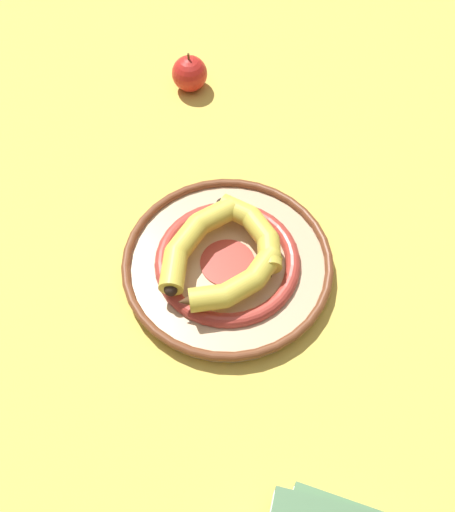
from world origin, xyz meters
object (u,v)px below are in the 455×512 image
Objects in this scene: decorative_bowl at (228,264)px; banana_a at (235,285)px; banana_b at (256,232)px; apple at (190,74)px; banana_c at (194,239)px.

decorative_bowl is 0.07m from banana_a.
banana_a is at bearing 129.72° from banana_b.
banana_b is (-0.07, 0.07, -0.00)m from banana_a.
decorative_bowl is at bearing -16.32° from apple.
banana_a and banana_c have the same top height.
banana_b is at bearing 102.89° from decorative_bowl.
apple is (-0.38, 0.06, -0.02)m from banana_b.
banana_a is at bearing 69.41° from banana_c.
decorative_bowl is 1.82× the size of banana_c.
banana_c is 2.26× the size of apple.
banana_a is (0.06, -0.02, 0.03)m from decorative_bowl.
apple reaches higher than decorative_bowl.
apple is at bearing -14.07° from banana_b.
banana_a is 0.96× the size of banana_c.
banana_b reaches higher than decorative_bowl.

